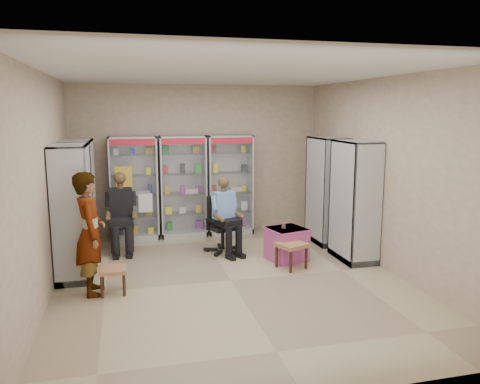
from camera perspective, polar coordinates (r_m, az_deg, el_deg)
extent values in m
plane|color=tan|center=(7.05, -1.15, -10.72)|extent=(6.00, 6.00, 0.00)
cube|color=#C1A890|center=(9.61, -5.16, 3.95)|extent=(5.00, 0.02, 3.00)
cube|color=#C1A890|center=(3.86, 8.71, -4.89)|extent=(5.00, 0.02, 3.00)
cube|color=#C1A890|center=(6.60, -22.88, 0.56)|extent=(0.02, 6.00, 3.00)
cube|color=#C1A890|center=(7.62, 17.47, 2.02)|extent=(0.02, 6.00, 3.00)
cube|color=silver|center=(6.63, -1.24, 14.37)|extent=(5.00, 6.00, 0.02)
cube|color=#ACAFB4|center=(9.29, -12.80, 0.44)|extent=(0.90, 0.50, 2.00)
cube|color=silver|center=(9.36, -6.98, 0.68)|extent=(0.90, 0.50, 2.00)
cube|color=#B0B2B8|center=(9.52, -1.29, 0.90)|extent=(0.90, 0.50, 2.00)
cube|color=silver|center=(8.97, 10.53, 0.19)|extent=(0.90, 0.50, 2.00)
cube|color=#AEB1B5|center=(8.00, 13.78, -1.09)|extent=(0.90, 0.50, 2.00)
cube|color=#A4A7AB|center=(8.41, -19.00, -0.82)|extent=(0.90, 0.50, 2.00)
cube|color=#A0A2A7|center=(7.34, -19.71, -2.36)|extent=(0.90, 0.50, 2.00)
cube|color=#2F2112|center=(8.68, -14.21, -3.84)|extent=(0.42, 0.42, 0.94)
cube|color=black|center=(8.28, -2.12, -3.97)|extent=(0.70, 0.70, 1.00)
cube|color=#C74F9E|center=(7.93, 5.71, -6.34)|extent=(0.69, 0.67, 0.55)
cylinder|color=#532807|center=(7.85, 5.35, -4.05)|extent=(0.07, 0.07, 0.10)
cube|color=#9F7F43|center=(7.56, 6.28, -7.70)|extent=(0.54, 0.54, 0.41)
cube|color=olive|center=(6.76, -15.21, -10.38)|extent=(0.36, 0.36, 0.36)
imported|color=#99999B|center=(6.66, -17.82, -4.84)|extent=(0.46, 0.65, 1.69)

